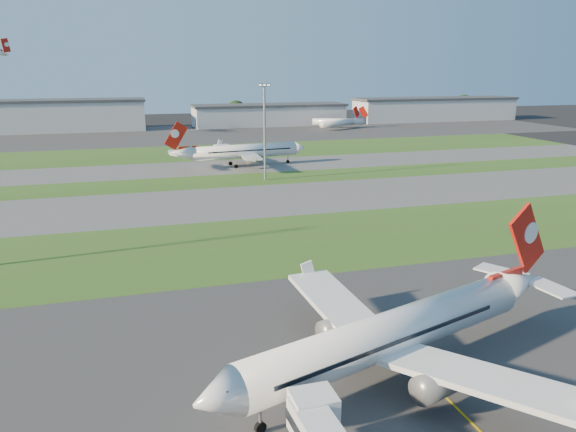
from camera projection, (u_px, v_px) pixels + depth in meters
name	position (u px, v px, depth m)	size (l,w,h in m)	color
ground	(405.00, 416.00, 49.43)	(700.00, 700.00, 0.00)	black
apron_near	(405.00, 416.00, 49.43)	(300.00, 70.00, 0.01)	#333335
grass_strip_a	(262.00, 244.00, 97.60)	(300.00, 34.00, 0.01)	#30531B
taxiway_a	(227.00, 202.00, 128.17)	(300.00, 32.00, 0.01)	#515154
grass_strip_b	(209.00, 182.00, 151.32)	(300.00, 18.00, 0.01)	#30531B
taxiway_b	(198.00, 168.00, 171.70)	(300.00, 26.00, 0.01)	#515154
grass_strip_c	(186.00, 153.00, 202.27)	(300.00, 40.00, 0.01)	#30531B
apron_far	(170.00, 135.00, 257.84)	(400.00, 80.00, 0.01)	#333335
yellow_line	(454.00, 407.00, 50.82)	(0.25, 60.00, 0.02)	gold
airliner_parked	(393.00, 334.00, 54.47)	(41.17, 34.74, 13.31)	white
airliner_taxiing	(244.00, 152.00, 174.39)	(41.66, 35.18, 13.01)	white
mini_jet_near	(340.00, 123.00, 280.13)	(26.23, 14.72, 9.48)	white
mini_jet_far	(338.00, 121.00, 286.89)	(27.95, 10.30, 9.48)	white
light_mast_centre	(265.00, 126.00, 149.84)	(3.20, 0.70, 25.80)	gray
hangar_west	(69.00, 115.00, 271.21)	(71.40, 23.00, 15.20)	#A6A9AF
hangar_east	(269.00, 115.00, 299.43)	(81.60, 23.00, 11.20)	#A6A9AF
hangar_far_east	(435.00, 109.00, 326.89)	(96.90, 23.00, 13.20)	#A6A9AF
tree_mid_west	(123.00, 116.00, 288.79)	(9.90, 9.90, 10.80)	black
tree_mid_east	(236.00, 111.00, 307.94)	(11.55, 11.55, 12.60)	black
tree_east	(363.00, 110.00, 327.04)	(10.45, 10.45, 11.40)	black
tree_far_east	(464.00, 105.00, 349.82)	(12.65, 12.65, 13.80)	black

